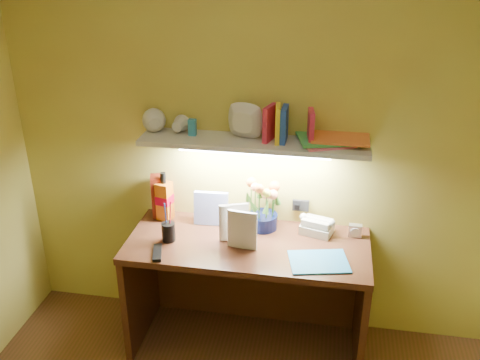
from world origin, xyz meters
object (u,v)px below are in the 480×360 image
(desk, at_px, (247,296))
(telephone, at_px, (317,225))
(flower_bouquet, at_px, (263,204))
(whisky_bottle, at_px, (164,196))
(desk_clock, at_px, (355,231))

(desk, height_order, telephone, telephone)
(flower_bouquet, bearing_deg, whisky_bottle, 179.45)
(telephone, xyz_separation_m, whisky_bottle, (-0.94, 0.01, 0.10))
(telephone, bearing_deg, desk_clock, 15.32)
(whisky_bottle, bearing_deg, telephone, -0.82)
(desk, height_order, whisky_bottle, whisky_bottle)
(desk, distance_m, flower_bouquet, 0.57)
(desk, xyz_separation_m, whisky_bottle, (-0.55, 0.20, 0.53))
(desk_clock, bearing_deg, flower_bouquet, -179.01)
(telephone, height_order, whisky_bottle, whisky_bottle)
(flower_bouquet, distance_m, desk_clock, 0.56)
(flower_bouquet, height_order, telephone, flower_bouquet)
(telephone, bearing_deg, flower_bouquet, -165.41)
(desk_clock, distance_m, whisky_bottle, 1.17)
(desk, xyz_separation_m, telephone, (0.39, 0.18, 0.43))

